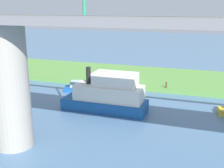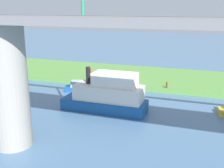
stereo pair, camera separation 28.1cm
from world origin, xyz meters
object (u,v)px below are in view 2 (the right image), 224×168
at_px(mooring_post, 167,85).
at_px(houseboat_blue, 107,95).
at_px(motorboat_red, 80,87).
at_px(person_on_bank, 90,72).
at_px(bridge_pylon, 9,87).

bearing_deg(mooring_post, houseboat_blue, 60.32).
xyz_separation_m(mooring_post, motorboat_red, (9.96, 3.09, -0.41)).
relative_size(person_on_bank, houseboat_blue, 0.17).
height_order(bridge_pylon, mooring_post, bridge_pylon).
xyz_separation_m(person_on_bank, houseboat_blue, (-6.35, 10.30, 0.38)).
relative_size(person_on_bank, motorboat_red, 0.34).
relative_size(bridge_pylon, houseboat_blue, 1.07).
height_order(person_on_bank, houseboat_blue, houseboat_blue).
height_order(mooring_post, motorboat_red, motorboat_red).
bearing_deg(mooring_post, motorboat_red, 17.23).
distance_m(bridge_pylon, motorboat_red, 14.56).
distance_m(mooring_post, houseboat_blue, 9.33).
bearing_deg(person_on_bank, houseboat_blue, 121.68).
distance_m(person_on_bank, houseboat_blue, 12.11).
distance_m(person_on_bank, motorboat_red, 5.45).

